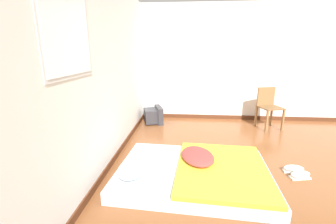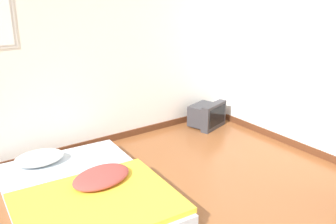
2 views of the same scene
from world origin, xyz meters
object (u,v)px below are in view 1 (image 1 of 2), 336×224
at_px(mattress_bed, 195,172).
at_px(wooden_chair, 268,104).
at_px(crt_tv, 154,115).
at_px(sneaker_pair, 297,172).

xyz_separation_m(mattress_bed, wooden_chair, (2.18, -1.58, 0.40)).
relative_size(mattress_bed, wooden_chair, 2.30).
distance_m(mattress_bed, crt_tv, 2.43).
relative_size(wooden_chair, sneaker_pair, 2.93).
distance_m(crt_tv, wooden_chair, 2.46).
bearing_deg(mattress_bed, wooden_chair, -36.01).
distance_m(crt_tv, sneaker_pair, 3.02).
relative_size(crt_tv, sneaker_pair, 1.92).
height_order(crt_tv, sneaker_pair, crt_tv).
xyz_separation_m(crt_tv, sneaker_pair, (-2.06, -2.20, -0.13)).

